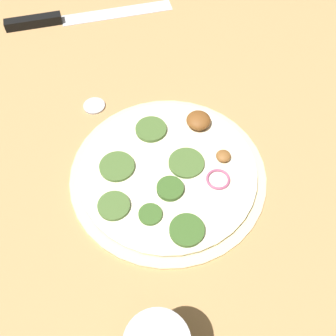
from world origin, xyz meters
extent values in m
plane|color=tan|center=(0.00, 0.00, 0.00)|extent=(3.00, 3.00, 0.00)
cylinder|color=beige|center=(0.00, 0.00, 0.00)|extent=(0.29, 0.29, 0.01)
cylinder|color=#EFE5C1|center=(0.00, 0.00, 0.01)|extent=(0.26, 0.26, 0.00)
cylinder|color=#385B23|center=(-0.02, 0.02, 0.02)|extent=(0.04, 0.04, 0.01)
cylinder|color=#47662D|center=(-0.01, -0.03, 0.01)|extent=(0.05, 0.05, 0.00)
cylinder|color=#47662D|center=(0.07, -0.04, 0.02)|extent=(0.05, 0.05, 0.01)
cylinder|color=#385B23|center=(-0.08, 0.06, 0.02)|extent=(0.05, 0.05, 0.01)
ellipsoid|color=brown|center=(-0.05, -0.07, 0.02)|extent=(0.02, 0.02, 0.01)
cylinder|color=#385B23|center=(-0.02, 0.07, 0.01)|extent=(0.03, 0.03, 0.00)
ellipsoid|color=brown|center=(0.01, -0.10, 0.02)|extent=(0.04, 0.04, 0.02)
cylinder|color=#47662D|center=(0.02, 0.09, 0.01)|extent=(0.04, 0.04, 0.01)
cylinder|color=#47662D|center=(0.06, 0.04, 0.01)|extent=(0.05, 0.05, 0.01)
torus|color=#A34C70|center=(-0.07, -0.03, 0.01)|extent=(0.03, 0.03, 0.00)
cube|color=silver|center=(0.31, -0.24, 0.00)|extent=(0.16, 0.19, 0.00)
cube|color=black|center=(0.41, -0.11, 0.01)|extent=(0.08, 0.10, 0.02)
cylinder|color=#B2B2B7|center=(0.18, -0.03, 0.00)|extent=(0.04, 0.04, 0.01)
camera|label=1|loc=(-0.19, 0.24, 0.49)|focal=42.00mm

